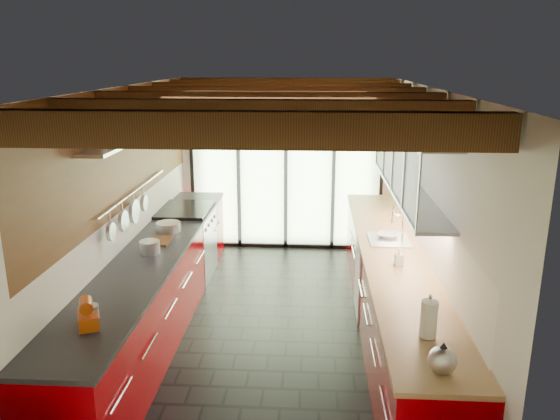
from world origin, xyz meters
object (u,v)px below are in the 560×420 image
Objects in this scene: stand_mixer at (88,314)px; bowl at (388,236)px; soap_bottle at (399,257)px; paper_towel at (429,320)px; kettle at (443,358)px.

stand_mixer reaches higher than bowl.
soap_bottle reaches higher than bowl.
paper_towel is at bearing -0.52° from stand_mixer.
bowl is at bearing 41.50° from stand_mixer.
stand_mixer is at bearing 179.48° from paper_towel.
bowl is at bearing 90.00° from soap_bottle.
paper_towel reaches higher than stand_mixer.
soap_bottle is at bearing 90.00° from paper_towel.
kettle is 1.88m from soap_bottle.
bowl is (0.00, 2.73, -0.07)m from kettle.
soap_bottle is at bearing 90.00° from kettle.
bowl is (0.00, 2.27, -0.11)m from paper_towel.
stand_mixer reaches higher than soap_bottle.
paper_towel is at bearing -90.00° from soap_bottle.
kettle reaches higher than bowl.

